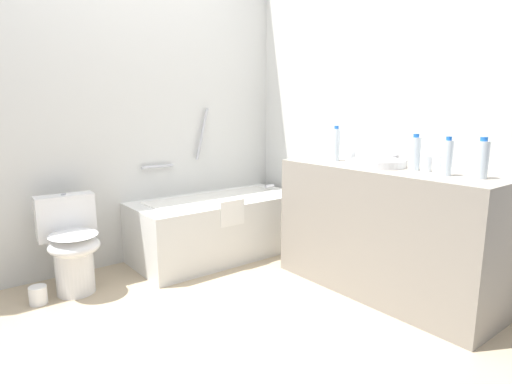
{
  "coord_description": "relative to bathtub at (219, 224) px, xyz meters",
  "views": [
    {
      "loc": [
        -1.17,
        -2.01,
        1.25
      ],
      "look_at": [
        0.61,
        0.24,
        0.67
      ],
      "focal_mm": 29.64,
      "sensor_mm": 36.0,
      "label": 1
    }
  ],
  "objects": [
    {
      "name": "ground_plane",
      "position": [
        -0.73,
        -0.92,
        -0.27
      ],
      "size": [
        4.04,
        4.04,
        0.0
      ],
      "primitive_type": "plane",
      "color": "tan"
    },
    {
      "name": "wall_back_tiled",
      "position": [
        -0.73,
        0.38,
        0.97
      ],
      "size": [
        3.44,
        0.1,
        2.47
      ],
      "primitive_type": "cube",
      "color": "silver",
      "rests_on": "ground_plane"
    },
    {
      "name": "wall_right_mirror",
      "position": [
        0.84,
        -0.92,
        0.97
      ],
      "size": [
        0.1,
        2.9,
        2.47
      ],
      "primitive_type": "cube",
      "color": "silver",
      "rests_on": "ground_plane"
    },
    {
      "name": "bathtub",
      "position": [
        0.0,
        0.0,
        0.0
      ],
      "size": [
        1.44,
        0.67,
        1.24
      ],
      "color": "silver",
      "rests_on": "ground_plane"
    },
    {
      "name": "toilet",
      "position": [
        -1.19,
        0.0,
        0.06
      ],
      "size": [
        0.39,
        0.48,
        0.67
      ],
      "rotation": [
        0.0,
        0.0,
        -1.63
      ],
      "color": "white",
      "rests_on": "ground_plane"
    },
    {
      "name": "vanity_counter",
      "position": [
        0.5,
        -1.31,
        0.16
      ],
      "size": [
        0.58,
        1.5,
        0.86
      ],
      "primitive_type": "cube",
      "color": "gray",
      "rests_on": "ground_plane"
    },
    {
      "name": "sink_basin",
      "position": [
        0.46,
        -1.24,
        0.62
      ],
      "size": [
        0.35,
        0.35,
        0.05
      ],
      "primitive_type": "cylinder",
      "color": "white",
      "rests_on": "vanity_counter"
    },
    {
      "name": "sink_faucet",
      "position": [
        0.66,
        -1.24,
        0.62
      ],
      "size": [
        0.12,
        0.15,
        0.07
      ],
      "color": "silver",
      "rests_on": "vanity_counter"
    },
    {
      "name": "water_bottle_0",
      "position": [
        0.51,
        -1.47,
        0.7
      ],
      "size": [
        0.06,
        0.06,
        0.23
      ],
      "color": "silver",
      "rests_on": "vanity_counter"
    },
    {
      "name": "water_bottle_1",
      "position": [
        0.45,
        -1.71,
        0.7
      ],
      "size": [
        0.06,
        0.06,
        0.22
      ],
      "color": "silver",
      "rests_on": "vanity_counter"
    },
    {
      "name": "water_bottle_2",
      "position": [
        0.48,
        -0.86,
        0.71
      ],
      "size": [
        0.06,
        0.06,
        0.26
      ],
      "color": "silver",
      "rests_on": "vanity_counter"
    },
    {
      "name": "water_bottle_3",
      "position": [
        0.5,
        -1.88,
        0.7
      ],
      "size": [
        0.07,
        0.07,
        0.23
      ],
      "color": "silver",
      "rests_on": "vanity_counter"
    },
    {
      "name": "drinking_glass_0",
      "position": [
        0.48,
        -0.99,
        0.64
      ],
      "size": [
        0.07,
        0.07,
        0.09
      ],
      "primitive_type": "cylinder",
      "color": "white",
      "rests_on": "vanity_counter"
    },
    {
      "name": "drinking_glass_1",
      "position": [
        0.52,
        -1.63,
        0.64
      ],
      "size": [
        0.07,
        0.07,
        0.1
      ],
      "primitive_type": "cylinder",
      "color": "white",
      "rests_on": "vanity_counter"
    },
    {
      "name": "drinking_glass_2",
      "position": [
        0.52,
        -1.55,
        0.64
      ],
      "size": [
        0.06,
        0.06,
        0.09
      ],
      "primitive_type": "cylinder",
      "color": "white",
      "rests_on": "vanity_counter"
    },
    {
      "name": "toilet_paper_roll",
      "position": [
        -1.43,
        -0.06,
        -0.21
      ],
      "size": [
        0.11,
        0.11,
        0.12
      ],
      "primitive_type": "cylinder",
      "color": "white",
      "rests_on": "ground_plane"
    }
  ]
}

